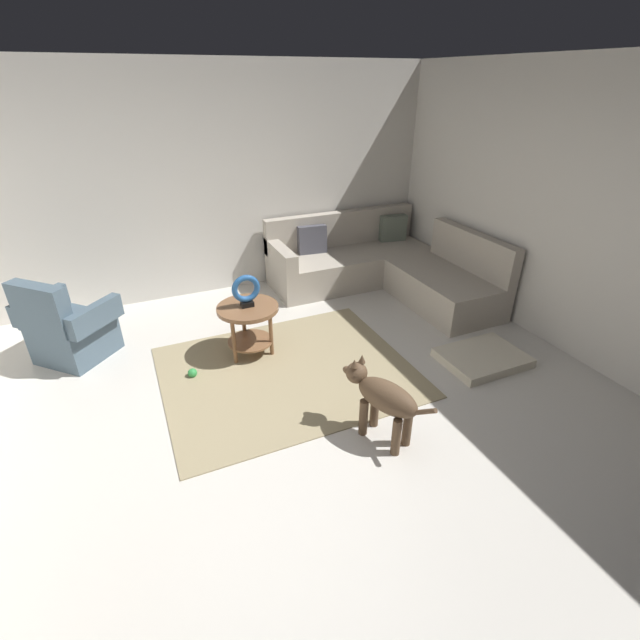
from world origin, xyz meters
TOP-DOWN VIEW (x-y plane):
  - ground_plane at (0.00, 0.00)m, footprint 6.00×6.00m
  - wall_back at (0.00, 2.94)m, footprint 6.00×0.12m
  - wall_right at (2.94, 0.00)m, footprint 0.12×6.00m
  - area_rug at (0.15, 0.70)m, footprint 2.30×1.90m
  - sectional_couch at (1.99, 2.02)m, footprint 2.20×2.25m
  - armchair at (-1.71, 1.81)m, footprint 0.99×0.99m
  - side_table at (-0.07, 1.16)m, footprint 0.60×0.60m
  - torus_sculpture at (-0.07, 1.16)m, footprint 0.28×0.08m
  - dog_bed_mat at (1.98, 0.08)m, footprint 0.80×0.60m
  - dog at (0.51, -0.42)m, footprint 0.40×0.81m
  - dog_toy_ball at (-0.69, 0.99)m, footprint 0.09×0.09m

SIDE VIEW (x-z plane):
  - ground_plane at x=0.00m, z-range -0.10..0.00m
  - area_rug at x=0.15m, z-range 0.00..0.01m
  - dog_toy_ball at x=-0.69m, z-range 0.00..0.09m
  - dog_bed_mat at x=1.98m, z-range 0.00..0.09m
  - sectional_couch at x=1.99m, z-range -0.15..0.73m
  - armchair at x=-1.71m, z-range -0.12..0.76m
  - dog at x=0.51m, z-range 0.06..0.69m
  - side_table at x=-0.07m, z-range 0.15..0.69m
  - torus_sculpture at x=-0.07m, z-range 0.55..0.87m
  - wall_back at x=0.00m, z-range 0.00..2.70m
  - wall_right at x=2.94m, z-range 0.00..2.70m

